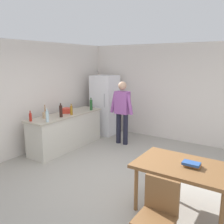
{
  "coord_description": "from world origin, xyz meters",
  "views": [
    {
      "loc": [
        2.34,
        -3.66,
        2.24
      ],
      "look_at": [
        -0.79,
        1.12,
        1.03
      ],
      "focal_mm": 39.24,
      "sensor_mm": 36.0,
      "label": 1
    }
  ],
  "objects_px": {
    "utensil_jar": "(45,115)",
    "book_stack": "(192,164)",
    "bottle_wine_green": "(91,105)",
    "bottle_wine_dark": "(61,111)",
    "bottle_water_clear": "(47,116)",
    "person": "(122,109)",
    "cooking_pot": "(67,111)",
    "bottle_sauce_red": "(30,117)",
    "bottle_oil_amber": "(71,110)",
    "dining_table": "(184,170)",
    "chair": "(157,212)",
    "refrigerator": "(105,105)"
  },
  "relations": [
    {
      "from": "utensil_jar",
      "to": "book_stack",
      "type": "relative_size",
      "value": 1.33
    },
    {
      "from": "bottle_wine_green",
      "to": "bottle_wine_dark",
      "type": "bearing_deg",
      "value": -94.47
    },
    {
      "from": "bottle_wine_dark",
      "to": "bottle_wine_green",
      "type": "relative_size",
      "value": 1.0
    },
    {
      "from": "bottle_water_clear",
      "to": "book_stack",
      "type": "relative_size",
      "value": 1.24
    },
    {
      "from": "person",
      "to": "bottle_water_clear",
      "type": "xyz_separation_m",
      "value": [
        -0.8,
        -1.88,
        0.05
      ]
    },
    {
      "from": "cooking_pot",
      "to": "book_stack",
      "type": "distance_m",
      "value": 3.78
    },
    {
      "from": "utensil_jar",
      "to": "bottle_sauce_red",
      "type": "relative_size",
      "value": 1.33
    },
    {
      "from": "bottle_water_clear",
      "to": "bottle_oil_amber",
      "type": "height_order",
      "value": "bottle_water_clear"
    },
    {
      "from": "dining_table",
      "to": "chair",
      "type": "height_order",
      "value": "chair"
    },
    {
      "from": "dining_table",
      "to": "bottle_sauce_red",
      "type": "xyz_separation_m",
      "value": [
        -3.52,
        0.1,
        0.32
      ]
    },
    {
      "from": "dining_table",
      "to": "bottle_oil_amber",
      "type": "height_order",
      "value": "bottle_oil_amber"
    },
    {
      "from": "utensil_jar",
      "to": "bottle_oil_amber",
      "type": "distance_m",
      "value": 0.68
    },
    {
      "from": "utensil_jar",
      "to": "bottle_water_clear",
      "type": "bearing_deg",
      "value": -33.86
    },
    {
      "from": "utensil_jar",
      "to": "bottle_water_clear",
      "type": "height_order",
      "value": "utensil_jar"
    },
    {
      "from": "bottle_wine_green",
      "to": "book_stack",
      "type": "bearing_deg",
      "value": -29.47
    },
    {
      "from": "dining_table",
      "to": "book_stack",
      "type": "relative_size",
      "value": 5.8
    },
    {
      "from": "person",
      "to": "bottle_wine_dark",
      "type": "xyz_separation_m",
      "value": [
        -0.9,
        -1.36,
        0.07
      ]
    },
    {
      "from": "person",
      "to": "bottle_wine_dark",
      "type": "distance_m",
      "value": 1.64
    },
    {
      "from": "person",
      "to": "bottle_oil_amber",
      "type": "height_order",
      "value": "person"
    },
    {
      "from": "refrigerator",
      "to": "bottle_oil_amber",
      "type": "relative_size",
      "value": 6.43
    },
    {
      "from": "cooking_pot",
      "to": "bottle_water_clear",
      "type": "height_order",
      "value": "bottle_water_clear"
    },
    {
      "from": "refrigerator",
      "to": "dining_table",
      "type": "xyz_separation_m",
      "value": [
        3.3,
        -2.7,
        -0.23
      ]
    },
    {
      "from": "utensil_jar",
      "to": "bottle_sauce_red",
      "type": "bearing_deg",
      "value": -94.08
    },
    {
      "from": "bottle_water_clear",
      "to": "book_stack",
      "type": "height_order",
      "value": "bottle_water_clear"
    },
    {
      "from": "chair",
      "to": "bottle_sauce_red",
      "type": "bearing_deg",
      "value": 167.17
    },
    {
      "from": "utensil_jar",
      "to": "cooking_pot",
      "type": "bearing_deg",
      "value": 88.85
    },
    {
      "from": "bottle_wine_dark",
      "to": "book_stack",
      "type": "xyz_separation_m",
      "value": [
        3.35,
        -0.78,
        -0.26
      ]
    },
    {
      "from": "dining_table",
      "to": "book_stack",
      "type": "bearing_deg",
      "value": 1.98
    },
    {
      "from": "utensil_jar",
      "to": "book_stack",
      "type": "xyz_separation_m",
      "value": [
        3.59,
        -0.49,
        -0.19
      ]
    },
    {
      "from": "bottle_oil_amber",
      "to": "person",
      "type": "bearing_deg",
      "value": 50.42
    },
    {
      "from": "bottle_wine_green",
      "to": "cooking_pot",
      "type": "bearing_deg",
      "value": -115.71
    },
    {
      "from": "bottle_water_clear",
      "to": "person",
      "type": "bearing_deg",
      "value": 66.93
    },
    {
      "from": "dining_table",
      "to": "book_stack",
      "type": "xyz_separation_m",
      "value": [
        0.1,
        0.0,
        0.11
      ]
    },
    {
      "from": "cooking_pot",
      "to": "bottle_sauce_red",
      "type": "distance_m",
      "value": 1.11
    },
    {
      "from": "bottle_wine_green",
      "to": "book_stack",
      "type": "relative_size",
      "value": 1.41
    },
    {
      "from": "cooking_pot",
      "to": "bottle_oil_amber",
      "type": "bearing_deg",
      "value": -21.14
    },
    {
      "from": "bottle_wine_green",
      "to": "book_stack",
      "type": "height_order",
      "value": "bottle_wine_green"
    },
    {
      "from": "utensil_jar",
      "to": "bottle_water_clear",
      "type": "xyz_separation_m",
      "value": [
        0.34,
        -0.23,
        0.05
      ]
    },
    {
      "from": "refrigerator",
      "to": "utensil_jar",
      "type": "xyz_separation_m",
      "value": [
        -0.19,
        -2.21,
        0.08
      ]
    },
    {
      "from": "bottle_wine_green",
      "to": "bottle_oil_amber",
      "type": "xyz_separation_m",
      "value": [
        -0.04,
        -0.75,
        -0.03
      ]
    },
    {
      "from": "bottle_sauce_red",
      "to": "bottle_oil_amber",
      "type": "height_order",
      "value": "bottle_oil_amber"
    },
    {
      "from": "refrigerator",
      "to": "bottle_oil_amber",
      "type": "bearing_deg",
      "value": -86.78
    },
    {
      "from": "bottle_sauce_red",
      "to": "bottle_wine_green",
      "type": "relative_size",
      "value": 0.71
    },
    {
      "from": "cooking_pot",
      "to": "bottle_wine_dark",
      "type": "bearing_deg",
      "value": -62.15
    },
    {
      "from": "cooking_pot",
      "to": "bottle_water_clear",
      "type": "relative_size",
      "value": 1.33
    },
    {
      "from": "bottle_wine_green",
      "to": "dining_table",
      "type": "bearing_deg",
      "value": -30.31
    },
    {
      "from": "chair",
      "to": "bottle_wine_dark",
      "type": "bearing_deg",
      "value": 155.75
    },
    {
      "from": "dining_table",
      "to": "cooking_pot",
      "type": "bearing_deg",
      "value": 160.83
    },
    {
      "from": "bottle_wine_dark",
      "to": "bottle_oil_amber",
      "type": "distance_m",
      "value": 0.33
    },
    {
      "from": "bottle_wine_dark",
      "to": "dining_table",
      "type": "bearing_deg",
      "value": -13.52
    }
  ]
}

